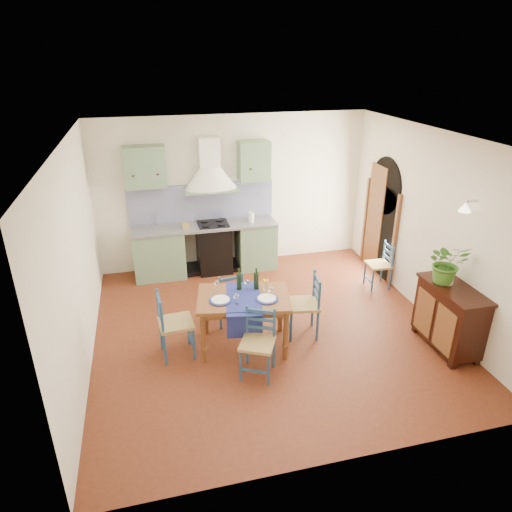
# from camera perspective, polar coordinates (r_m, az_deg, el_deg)

# --- Properties ---
(floor) EXTENTS (5.00, 5.00, 0.00)m
(floor) POSITION_cam_1_polar(r_m,az_deg,el_deg) (6.89, 1.56, -9.07)
(floor) COLOR #4C1F10
(floor) RESTS_ON ground
(back_wall) EXTENTS (5.00, 0.96, 2.80)m
(back_wall) POSITION_cam_1_polar(r_m,az_deg,el_deg) (8.37, -5.67, 5.04)
(back_wall) COLOR silver
(back_wall) RESTS_ON ground
(right_wall) EXTENTS (0.26, 5.00, 2.80)m
(right_wall) POSITION_cam_1_polar(r_m,az_deg,el_deg) (7.51, 19.79, 3.75)
(right_wall) COLOR silver
(right_wall) RESTS_ON ground
(left_wall) EXTENTS (0.04, 5.00, 2.80)m
(left_wall) POSITION_cam_1_polar(r_m,az_deg,el_deg) (6.10, -21.53, -0.55)
(left_wall) COLOR silver
(left_wall) RESTS_ON ground
(ceiling) EXTENTS (5.00, 5.00, 0.01)m
(ceiling) POSITION_cam_1_polar(r_m,az_deg,el_deg) (5.85, 1.88, 14.58)
(ceiling) COLOR white
(ceiling) RESTS_ON back_wall
(dining_table) EXTENTS (1.36, 1.06, 1.10)m
(dining_table) POSITION_cam_1_polar(r_m,az_deg,el_deg) (6.18, -1.53, -5.83)
(dining_table) COLOR brown
(dining_table) RESTS_ON ground
(chair_near) EXTENTS (0.55, 0.55, 0.88)m
(chair_near) POSITION_cam_1_polar(r_m,az_deg,el_deg) (5.80, 0.26, -10.76)
(chair_near) COLOR navy
(chair_near) RESTS_ON ground
(chair_far) EXTENTS (0.46, 0.46, 0.86)m
(chair_far) POSITION_cam_1_polar(r_m,az_deg,el_deg) (6.84, -3.49, -5.02)
(chair_far) COLOR navy
(chair_far) RESTS_ON ground
(chair_left) EXTENTS (0.47, 0.47, 0.95)m
(chair_left) POSITION_cam_1_polar(r_m,az_deg,el_deg) (6.19, -10.29, -8.35)
(chair_left) COLOR navy
(chair_left) RESTS_ON ground
(chair_right) EXTENTS (0.51, 0.51, 0.94)m
(chair_right) POSITION_cam_1_polar(r_m,az_deg,el_deg) (6.57, 6.15, -6.06)
(chair_right) COLOR navy
(chair_right) RESTS_ON ground
(chair_spare) EXTENTS (0.39, 0.39, 0.80)m
(chair_spare) POSITION_cam_1_polar(r_m,az_deg,el_deg) (8.16, 15.24, -1.08)
(chair_spare) COLOR navy
(chair_spare) RESTS_ON ground
(sideboard) EXTENTS (0.50, 1.05, 0.94)m
(sideboard) POSITION_cam_1_polar(r_m,az_deg,el_deg) (6.77, 23.00, -6.84)
(sideboard) COLOR black
(sideboard) RESTS_ON ground
(potted_plant) EXTENTS (0.61, 0.56, 0.57)m
(potted_plant) POSITION_cam_1_polar(r_m,az_deg,el_deg) (6.55, 22.79, -0.81)
(potted_plant) COLOR #397021
(potted_plant) RESTS_ON sideboard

